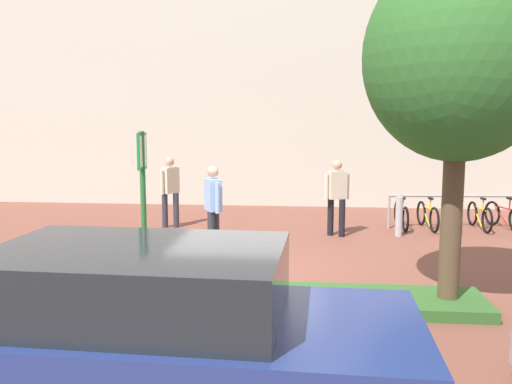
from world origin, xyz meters
name	(u,v)px	position (x,y,z in m)	size (l,w,h in m)	color
ground_plane	(253,272)	(0.00, 0.00, 0.00)	(60.00, 60.00, 0.00)	brown
building_facade	(279,41)	(0.00, 7.81, 5.00)	(28.00, 1.20, 10.00)	beige
planter_strip	(234,296)	(-0.11, -1.55, 0.08)	(7.00, 1.10, 0.16)	#336028
tree_sidewalk	(459,58)	(2.87, -1.52, 3.39)	(2.51, 2.51, 4.79)	brown
parking_sign_post	(143,191)	(-1.41, -1.55, 1.59)	(0.08, 0.36, 2.44)	#2D7238
bike_at_sign	(142,274)	(-1.49, -1.48, 0.35)	(1.68, 0.42, 0.86)	black
bike_rack_cluster	(466,215)	(4.72, 4.20, 0.35)	(3.75, 1.79, 0.83)	#99999E
bollard_steel	(399,216)	(2.97, 3.19, 0.45)	(0.16, 0.16, 0.90)	#ADADB2
person_shirt_white	(337,193)	(1.57, 3.08, 0.98)	(0.57, 0.38, 1.72)	black
person_shirt_blue	(170,187)	(-2.41, 3.67, 0.98)	(0.42, 0.53, 1.72)	#2D2D38
person_casual_tan	(213,204)	(-0.91, 1.24, 0.98)	(0.40, 0.55, 1.72)	#2D2D38
car_navy_sedan	(157,338)	(-0.33, -4.66, 0.76)	(4.36, 2.14, 1.54)	navy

